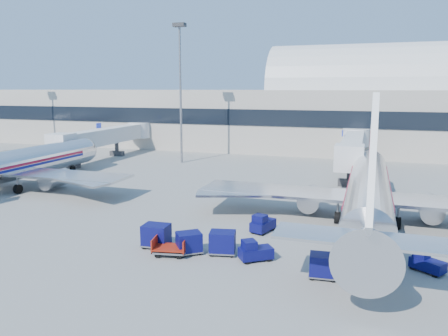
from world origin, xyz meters
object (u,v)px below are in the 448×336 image
(tug_lead, at_px, (255,251))
(airliner_mid, at_px, (5,167))
(cart_train_b, at_px, (189,242))
(cart_solo_near, at_px, (323,265))
(tug_right, at_px, (427,262))
(jetbridge_mid, at_px, (110,136))
(cart_train_a, at_px, (223,242))
(tug_left, at_px, (262,224))
(cart_open_red, at_px, (171,249))
(airliner_main, at_px, (369,192))
(mast_west, at_px, (180,73))
(cart_train_c, at_px, (156,235))
(jetbridge_near, at_px, (353,145))

(tug_lead, bearing_deg, airliner_mid, 125.18)
(airliner_mid, bearing_deg, cart_train_b, -22.70)
(airliner_mid, height_order, cart_solo_near, airliner_mid)
(tug_lead, distance_m, tug_right, 11.72)
(jetbridge_mid, relative_size, cart_train_a, 12.18)
(cart_train_a, distance_m, cart_train_b, 2.53)
(tug_left, bearing_deg, cart_open_red, 162.75)
(airliner_main, xyz_separation_m, cart_solo_near, (-2.62, -13.44, -2.07))
(tug_left, xyz_separation_m, cart_solo_near, (5.97, -7.84, 0.12))
(tug_lead, bearing_deg, airliner_main, 21.99)
(mast_west, relative_size, cart_open_red, 8.19)
(airliner_main, height_order, cart_train_c, airliner_main)
(cart_train_b, relative_size, cart_solo_near, 1.21)
(mast_west, height_order, cart_open_red, mast_west)
(tug_left, relative_size, cart_train_c, 1.27)
(jetbridge_mid, bearing_deg, tug_lead, -46.16)
(mast_west, bearing_deg, cart_train_c, -68.89)
(jetbridge_mid, bearing_deg, airliner_mid, -84.78)
(jetbridge_mid, xyz_separation_m, tug_left, (35.81, -31.90, -3.19))
(tug_left, relative_size, cart_train_b, 1.16)
(airliner_main, distance_m, tug_right, 11.13)
(tug_right, bearing_deg, airliner_mid, -158.35)
(jetbridge_mid, bearing_deg, airliner_main, -30.64)
(tug_lead, distance_m, cart_train_a, 2.63)
(jetbridge_near, distance_m, tug_right, 37.15)
(cart_train_c, bearing_deg, jetbridge_mid, 124.36)
(airliner_mid, bearing_deg, cart_solo_near, -18.85)
(cart_train_b, distance_m, cart_open_red, 1.45)
(tug_right, bearing_deg, tug_lead, -136.82)
(jetbridge_near, bearing_deg, cart_open_red, -106.18)
(airliner_main, xyz_separation_m, tug_left, (-8.59, -5.60, -2.18))
(mast_west, xyz_separation_m, tug_right, (33.95, -35.65, -14.14))
(mast_west, xyz_separation_m, tug_left, (21.41, -31.10, -14.05))
(airliner_mid, relative_size, tug_right, 15.35)
(airliner_main, xyz_separation_m, tug_right, (3.95, -10.15, -2.28))
(cart_train_a, xyz_separation_m, cart_train_c, (-5.37, -0.29, 0.05))
(mast_west, xyz_separation_m, cart_train_b, (17.37, -37.78, -13.91))
(jetbridge_mid, bearing_deg, cart_open_red, -52.12)
(tug_right, height_order, cart_open_red, tug_right)
(jetbridge_mid, distance_m, tug_right, 60.65)
(jetbridge_near, height_order, mast_west, mast_west)
(cart_train_a, distance_m, cart_open_red, 3.91)
(cart_train_c, bearing_deg, cart_solo_near, -9.64)
(jetbridge_near, bearing_deg, cart_solo_near, -90.32)
(airliner_main, xyz_separation_m, tug_lead, (-7.62, -12.00, -2.21))
(jetbridge_mid, relative_size, cart_train_c, 12.65)
(airliner_main, relative_size, jetbridge_near, 1.35)
(cart_train_c, bearing_deg, mast_west, 108.41)
(tug_left, height_order, cart_solo_near, tug_left)
(jetbridge_near, distance_m, tug_left, 32.66)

